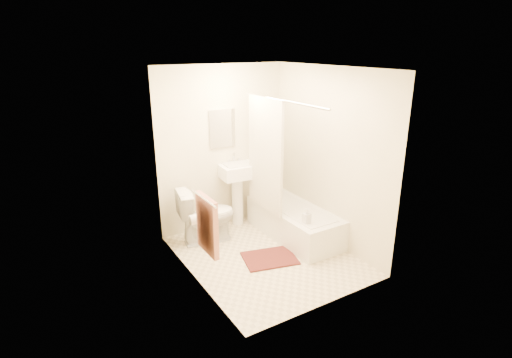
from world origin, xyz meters
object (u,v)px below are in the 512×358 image
toilet (207,215)px  sink (238,192)px  bathtub (294,222)px  soap_bottle (307,216)px  bath_mat (270,258)px

toilet → sink: 0.71m
bathtub → soap_bottle: size_ratio=7.57×
bath_mat → soap_bottle: soap_bottle is taller
bathtub → bath_mat: (-0.67, -0.38, -0.20)m
sink → bath_mat: sink is taller
sink → soap_bottle: (0.33, -1.26, 0.01)m
toilet → sink: size_ratio=0.75×
bath_mat → soap_bottle: bearing=-11.4°
toilet → bath_mat: size_ratio=1.18×
toilet → bath_mat: bearing=-143.0°
bath_mat → soap_bottle: 0.73m
sink → bath_mat: size_ratio=1.58×
bath_mat → bathtub: bearing=29.7°
bathtub → soap_bottle: bearing=-108.8°
sink → bathtub: bearing=-53.0°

